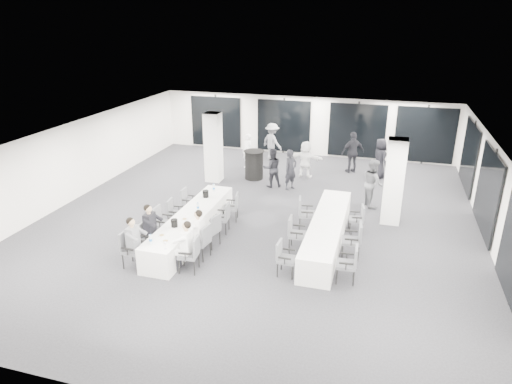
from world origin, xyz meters
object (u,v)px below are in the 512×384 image
Objects in this scene: chair_side_left_far at (304,211)px; chair_side_right_near at (350,262)px; chair_main_right_second at (202,239)px; chair_main_left_near at (130,247)px; cocktail_table at (254,165)px; chair_main_right_fourth at (223,216)px; banquet_table_side at (327,232)px; chair_main_left_fourth at (174,211)px; chair_main_right_near at (191,252)px; standing_guest_b at (272,165)px; ice_bucket_near at (174,223)px; ice_bucket_far at (206,194)px; standing_guest_g at (248,149)px; standing_guest_f at (306,157)px; chair_main_left_far at (188,200)px; chair_side_right_far at (358,217)px; chair_main_right_far at (233,205)px; standing_guest_d at (353,150)px; chair_side_left_near at (284,256)px; banquet_table_main at (192,225)px; chair_side_left_mid at (295,231)px; chair_main_left_mid at (161,220)px; chair_main_left_second at (148,235)px; chair_side_right_mid at (354,238)px; standing_guest_a at (291,167)px; chair_main_right_mid at (212,228)px; standing_guest_h at (373,180)px; standing_guest_e at (380,156)px; standing_guest_c at (272,139)px.

chair_side_right_near is (1.67, -2.77, -0.02)m from chair_side_left_far.
chair_main_left_near is at bearing 127.46° from chair_main_right_second.
chair_main_right_fourth is at bearing -84.19° from cocktail_table.
chair_main_left_near reaches higher than chair_side_right_near.
chair_main_left_fourth is at bearing -178.12° from banquet_table_side.
standing_guest_b reaches higher than chair_main_right_near.
chair_main_right_near is at bearing -45.37° from ice_bucket_near.
ice_bucket_far is (-0.92, 0.84, 0.32)m from chair_main_right_fourth.
standing_guest_f is at bearing 23.68° from standing_guest_g.
chair_main_right_fourth is (1.66, -1.00, 0.03)m from chair_main_left_far.
chair_side_left_far is at bearing 135.01° from banquet_table_side.
chair_side_right_far is 7.34m from standing_guest_g.
standing_guest_f is (1.47, 5.03, 0.33)m from chair_main_right_far.
chair_side_left_near is at bearing 51.65° from standing_guest_d.
chair_side_left_far reaches higher than ice_bucket_near.
standing_guest_b reaches higher than chair_side_left_near.
ice_bucket_far is (-4.93, -0.37, 0.37)m from chair_side_right_far.
banquet_table_main is 4.97× the size of chair_main_right_second.
chair_side_left_mid is at bearing -143.12° from banquet_table_side.
chair_main_left_mid is at bearing 99.12° from chair_side_right_far.
chair_main_left_second is at bearing -158.89° from banquet_table_side.
standing_guest_f is (3.14, 6.84, 0.30)m from chair_main_left_mid.
chair_main_left_far is at bearing 53.31° from chair_main_right_fourth.
chair_main_left_near is 0.50× the size of standing_guest_d.
chair_main_right_second is 0.98× the size of chair_side_right_mid.
standing_guest_a is (-2.83, 3.11, 0.40)m from chair_side_right_far.
chair_main_right_near is 8.54m from standing_guest_f.
standing_guest_g reaches higher than chair_main_right_second.
chair_main_right_near is 6.85m from standing_guest_b.
chair_side_left_mid is at bearing 124.68° from chair_side_right_far.
chair_side_right_near is at bearing -87.50° from chair_main_right_mid.
chair_main_left_fourth is 6.43m from standing_guest_g.
ice_bucket_far is (-0.92, 1.83, 0.29)m from chair_main_right_mid.
standing_guest_b is (2.09, 4.42, 0.36)m from chair_main_left_fourth.
chair_side_right_near is at bearing 154.95° from standing_guest_h.
banquet_table_main is 2.86× the size of standing_guest_b.
standing_guest_e is at bearing 17.73° from cocktail_table.
cocktail_table is 1.45m from standing_guest_g.
chair_main_left_mid is 8.87m from standing_guest_c.
chair_main_right_fourth is 1.29m from ice_bucket_far.
standing_guest_a is 3.14m from standing_guest_g.
standing_guest_f is 0.89× the size of standing_guest_h.
standing_guest_g is at bearing 169.30° from chair_main_left_fourth.
standing_guest_d reaches higher than standing_guest_b.
chair_side_right_mid is at bearing 99.07° from standing_guest_b.
banquet_table_side is at bearing -119.40° from standing_guest_a.
chair_main_left_far is at bearing 60.04° from chair_side_right_near.
standing_guest_f reaches higher than banquet_table_side.
chair_side_right_far is 0.43× the size of standing_guest_d.
chair_main_left_mid is 0.99× the size of chair_main_right_second.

